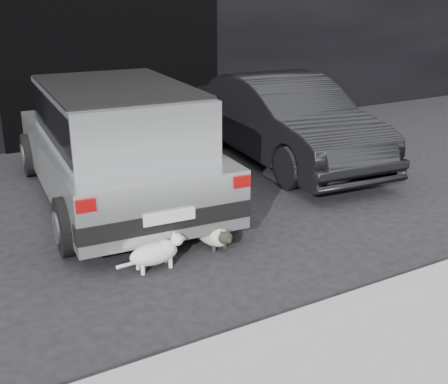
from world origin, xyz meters
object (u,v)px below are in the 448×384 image
cat_siamese (214,235)px  silver_hatchback (116,138)px  second_car (286,120)px  cat_white (157,252)px

cat_siamese → silver_hatchback: bearing=-81.4°
second_car → cat_siamese: bearing=-133.4°
silver_hatchback → second_car: (2.88, 0.34, -0.16)m
cat_siamese → cat_white: (-0.72, -0.17, 0.04)m
cat_white → silver_hatchback: bearing=170.2°
second_car → cat_white: second_car is taller
second_car → cat_siamese: (-2.48, -2.19, -0.54)m
second_car → cat_white: size_ratio=5.46×
silver_hatchback → cat_siamese: bearing=-73.5°
second_car → cat_white: bearing=-138.5°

